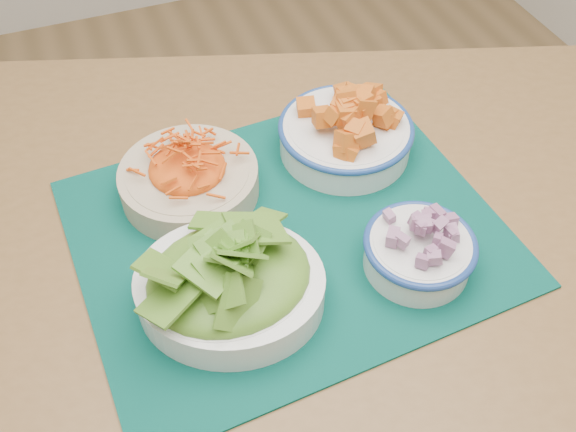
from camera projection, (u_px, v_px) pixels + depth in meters
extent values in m
cube|color=brown|center=(353.00, 235.00, 0.89)|extent=(1.42, 1.16, 0.04)
cylinder|color=brown|center=(65.00, 232.00, 1.38)|extent=(0.06, 0.06, 0.71)
cylinder|color=brown|center=(571.00, 214.00, 1.42)|extent=(0.06, 0.06, 0.71)
cube|color=#002F28|center=(288.00, 232.00, 0.86)|extent=(0.57, 0.48, 0.00)
cylinder|color=#C2B190|center=(189.00, 181.00, 0.89)|extent=(0.24, 0.24, 0.04)
ellipsoid|color=#FD6114|center=(186.00, 161.00, 0.86)|extent=(0.17, 0.17, 0.03)
cylinder|color=white|center=(345.00, 138.00, 0.95)|extent=(0.21, 0.21, 0.05)
torus|color=navy|center=(346.00, 127.00, 0.93)|extent=(0.20, 0.20, 0.01)
ellipsoid|color=orange|center=(347.00, 112.00, 0.91)|extent=(0.17, 0.17, 0.05)
ellipsoid|color=#396E19|center=(228.00, 265.00, 0.73)|extent=(0.20, 0.17, 0.05)
cylinder|color=white|center=(418.00, 253.00, 0.81)|extent=(0.14, 0.14, 0.05)
torus|color=navy|center=(421.00, 244.00, 0.79)|extent=(0.14, 0.14, 0.01)
ellipsoid|color=#671749|center=(423.00, 234.00, 0.78)|extent=(0.12, 0.12, 0.03)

